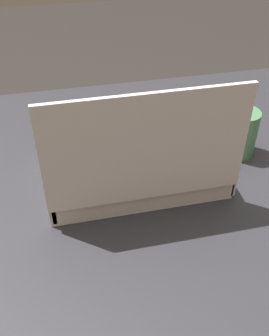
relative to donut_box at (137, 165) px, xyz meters
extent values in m
cube|color=#2D2D33|center=(0.00, -0.02, -0.07)|extent=(1.13, 0.93, 0.03)
cylinder|color=#2D2D33|center=(-0.52, -0.43, -0.43)|extent=(0.06, 0.06, 0.69)
cube|color=white|center=(0.00, -0.03, -0.05)|extent=(0.37, 0.24, 0.01)
cube|color=silver|center=(0.00, -0.14, -0.03)|extent=(0.37, 0.01, 0.04)
cube|color=silver|center=(0.00, 0.08, -0.03)|extent=(0.37, 0.01, 0.04)
cube|color=silver|center=(-0.18, -0.03, -0.03)|extent=(0.01, 0.24, 0.04)
cube|color=silver|center=(0.18, -0.03, -0.03)|extent=(0.01, 0.24, 0.04)
cube|color=silver|center=(0.00, 0.09, 0.10)|extent=(0.37, 0.01, 0.22)
torus|color=#381E11|center=(-0.12, -0.10, -0.04)|extent=(0.06, 0.06, 0.02)
torus|color=#381E11|center=(0.00, -0.10, -0.04)|extent=(0.06, 0.06, 0.02)
ellipsoid|color=#B77A38|center=(0.12, -0.10, -0.03)|extent=(0.06, 0.06, 0.04)
ellipsoid|color=white|center=(-0.12, -0.03, -0.03)|extent=(0.06, 0.06, 0.03)
ellipsoid|color=#B77A38|center=(0.00, -0.03, -0.03)|extent=(0.06, 0.06, 0.04)
torus|color=#9E6633|center=(0.11, -0.03, -0.04)|extent=(0.06, 0.06, 0.02)
torus|color=black|center=(-0.12, 0.04, -0.04)|extent=(0.06, 0.06, 0.02)
ellipsoid|color=#B77A38|center=(-0.01, 0.04, -0.03)|extent=(0.06, 0.06, 0.03)
torus|color=pink|center=(0.12, 0.04, -0.04)|extent=(0.06, 0.06, 0.02)
cylinder|color=#4C8456|center=(-0.26, -0.06, 0.00)|extent=(0.08, 0.08, 0.11)
cylinder|color=black|center=(-0.26, -0.06, 0.05)|extent=(0.06, 0.06, 0.01)
camera|label=1|loc=(0.15, 0.62, 0.50)|focal=42.00mm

